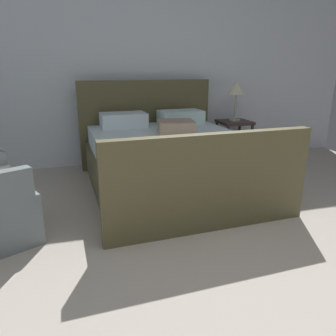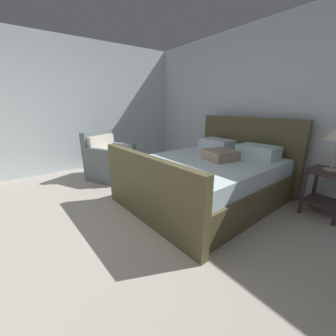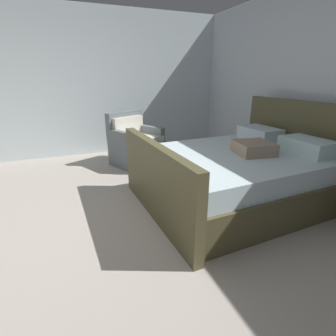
# 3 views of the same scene
# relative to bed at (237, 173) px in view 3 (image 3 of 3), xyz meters

# --- Properties ---
(ground_plane) EXTENTS (5.93, 6.60, 0.02)m
(ground_plane) POSITION_rel_bed_xyz_m (0.18, -2.11, -0.36)
(ground_plane) COLOR #B3A89C
(wall_side_left) EXTENTS (0.12, 6.72, 2.66)m
(wall_side_left) POSITION_rel_bed_xyz_m (-2.84, -2.11, 0.98)
(wall_side_left) COLOR silver
(wall_side_left) RESTS_ON ground
(bed) EXTENTS (1.94, 2.27, 1.18)m
(bed) POSITION_rel_bed_xyz_m (0.00, 0.00, 0.00)
(bed) COLOR brown
(bed) RESTS_ON ground
(armchair) EXTENTS (0.97, 0.97, 0.90)m
(armchair) POSITION_rel_bed_xyz_m (-1.81, -0.82, -0.00)
(armchair) COLOR slate
(armchair) RESTS_ON ground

